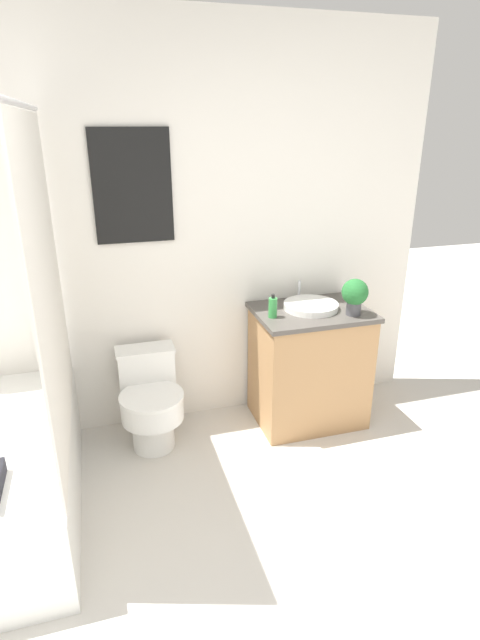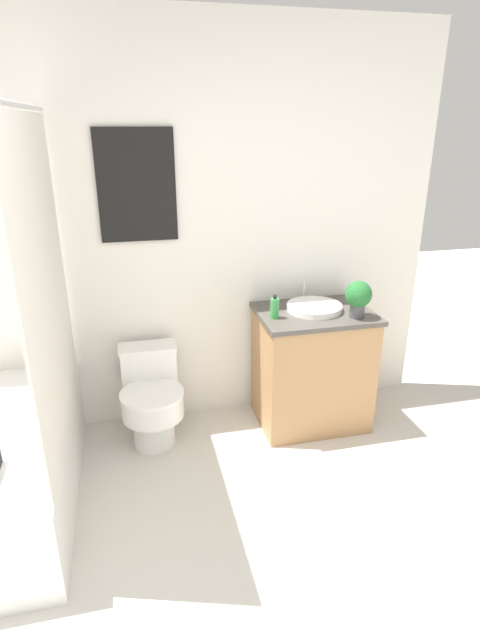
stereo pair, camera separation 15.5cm
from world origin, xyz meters
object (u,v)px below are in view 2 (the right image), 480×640
Objects in this scene: sink at (314,307)px; soap_bottle at (275,308)px; potted_plant at (358,296)px; toilet at (152,398)px.

sink is 0.30m from soap_bottle.
soap_bottle is 0.51m from potted_plant.
potted_plant is (1.26, -0.15, 0.63)m from toilet.
potted_plant is (0.50, -0.10, 0.07)m from soap_bottle.
sink is 0.29m from potted_plant.
potted_plant is at bearing -38.68° from sink.
soap_bottle is (-0.28, -0.07, 0.04)m from sink.
sink reaches higher than toilet.
potted_plant is (0.21, -0.17, 0.11)m from sink.
toilet is 4.04× the size of soap_bottle.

